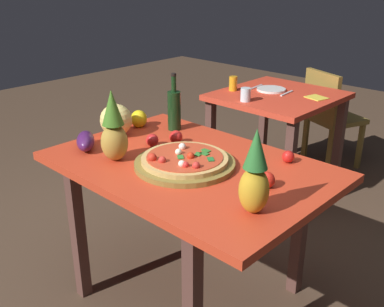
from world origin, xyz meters
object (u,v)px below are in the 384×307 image
Objects in this scene: display_table at (189,179)px; pineapple_left at (255,176)px; pizza_board at (185,164)px; wine_bottle at (174,109)px; knife_utensil at (287,93)px; napkin_folded at (317,98)px; fork_utensil at (256,87)px; melon at (116,120)px; tomato_near_board at (152,140)px; background_table at (277,110)px; eggplant at (86,141)px; tomato_at_corner at (176,137)px; dinner_plate at (271,89)px; drinking_glass_water at (246,95)px; dining_chair at (329,114)px; drinking_glass_juice at (233,84)px; pineapple_right at (114,129)px; tomato_by_bottle at (288,157)px; tomato_beside_pepper at (267,180)px; pizza at (184,159)px; bell_pepper at (139,119)px.

pineapple_left is (0.50, -0.17, 0.24)m from display_table.
wine_bottle is at bearing 140.81° from pizza_board.
knife_utensil is 1.29× the size of napkin_folded.
melon is at bearing -92.28° from fork_utensil.
tomato_near_board is 0.37× the size of fork_utensil.
background_table is at bearing 94.78° from tomato_near_board.
eggplant is 1.43× the size of napkin_folded.
fork_utensil reaches higher than display_table.
melon is at bearing -156.61° from tomato_at_corner.
background_table is (-0.41, 1.39, -0.04)m from display_table.
dinner_plate is (-0.27, 1.29, -0.03)m from tomato_at_corner.
fork_utensil is at bearing 115.44° from drinking_glass_water.
tomato_near_board is (0.11, -0.27, -0.09)m from wine_bottle.
drinking_glass_water is at bearing 103.14° from dining_chair.
dinner_plate is at bearing 89.70° from eggplant.
dining_chair is 7.77× the size of drinking_glass_juice.
background_table is 6.17× the size of napkin_folded.
knife_utensil is at bearing 92.53° from pineapple_right.
drinking_glass_water reaches higher than background_table.
drinking_glass_water reaches higher than tomato_near_board.
tomato_by_bottle is (0.65, -1.72, 0.31)m from dining_chair.
fork_utensil is 0.50m from napkin_folded.
tomato_beside_pepper is at bearing 20.05° from pineapple_right.
drinking_glass_juice is (-0.42, 1.20, 0.02)m from tomato_near_board.
drinking_glass_juice is at bearing 120.20° from display_table.
bell_pepper is at bearing 159.01° from pizza.
pineapple_right reaches higher than fork_utensil.
background_table is at bearing 27.54° from drinking_glass_juice.
tomato_beside_pepper is 1.06× the size of tomato_near_board.
eggplant is (-0.22, -0.02, -0.11)m from pineapple_right.
display_table is 0.32m from tomato_near_board.
wine_bottle is (-0.09, -1.76, 0.41)m from dining_chair.
bell_pepper reaches higher than tomato_by_bottle.
knife_utensil is (0.04, 1.14, -0.12)m from wine_bottle.
eggplant is 1.68m from knife_utensil.
pizza is 3.91× the size of bell_pepper.
tomato_at_corner is 0.74× the size of drinking_glass_water.
pineapple_left is at bearing -14.62° from pizza_board.
tomato_at_corner is at bearing -75.89° from drinking_glass_water.
melon is at bearing 104.87° from dining_chair.
tomato_near_board is 0.48× the size of napkin_folded.
tomato_near_board is (0.01, -2.02, 0.32)m from dining_chair.
dinner_plate is at bearing 86.17° from bell_pepper.
wine_bottle is 4.67× the size of tomato_beside_pepper.
bell_pepper is 0.43m from eggplant.
pineapple_left is (0.91, -0.46, 0.03)m from wine_bottle.
dinner_plate is (-0.09, 0.04, 0.13)m from background_table.
tomato_near_board is (-0.72, -0.01, -0.00)m from tomato_beside_pepper.
drinking_glass_water is at bearing 138.13° from tomato_by_bottle.
fork_utensil is (-1.06, 1.39, -0.03)m from tomato_beside_pepper.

